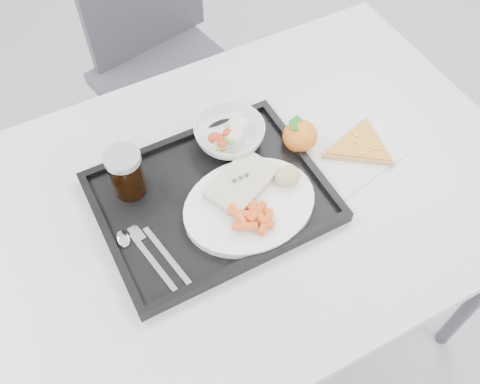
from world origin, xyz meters
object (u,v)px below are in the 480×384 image
(tray, at_px, (212,198))
(dinner_plate, at_px, (249,206))
(table, at_px, (241,209))
(cola_glass, at_px, (126,172))
(tangerine, at_px, (300,136))
(pizza_slice, at_px, (361,146))
(chair, at_px, (162,48))
(salad_bowl, at_px, (229,134))

(tray, relative_size, dinner_plate, 1.67)
(table, distance_m, tray, 0.10)
(cola_glass, relative_size, tangerine, 1.20)
(tray, distance_m, pizza_slice, 0.35)
(chair, distance_m, cola_glass, 0.76)
(tray, bearing_deg, chair, 76.62)
(tangerine, bearing_deg, chair, 95.03)
(dinner_plate, height_order, salad_bowl, salad_bowl)
(salad_bowl, xyz_separation_m, tangerine, (0.13, -0.07, -0.00))
(table, xyz_separation_m, pizza_slice, (0.28, -0.02, 0.08))
(tray, relative_size, pizza_slice, 2.10)
(tray, xyz_separation_m, pizza_slice, (0.35, -0.03, 0.00))
(dinner_plate, distance_m, cola_glass, 0.25)
(table, height_order, chair, chair)
(pizza_slice, bearing_deg, table, 175.49)
(salad_bowl, distance_m, tangerine, 0.15)
(table, relative_size, chair, 1.29)
(salad_bowl, relative_size, cola_glass, 1.41)
(pizza_slice, bearing_deg, tangerine, 149.10)
(salad_bowl, bearing_deg, pizza_slice, -29.90)
(chair, bearing_deg, tray, -103.38)
(chair, xyz_separation_m, tangerine, (0.06, -0.68, 0.25))
(tangerine, bearing_deg, salad_bowl, 150.99)
(dinner_plate, xyz_separation_m, pizza_slice, (0.29, 0.03, -0.01))
(salad_bowl, distance_m, cola_glass, 0.24)
(dinner_plate, relative_size, cola_glass, 2.50)
(tangerine, xyz_separation_m, pizza_slice, (0.11, -0.07, -0.02))
(chair, height_order, tray, chair)
(dinner_plate, relative_size, tangerine, 3.00)
(tray, relative_size, salad_bowl, 2.96)
(cola_glass, xyz_separation_m, tangerine, (0.37, -0.06, -0.04))
(chair, xyz_separation_m, salad_bowl, (-0.07, -0.61, 0.25))
(table, bearing_deg, cola_glass, 153.17)
(table, relative_size, dinner_plate, 4.44)
(chair, distance_m, tray, 0.78)
(tangerine, bearing_deg, table, -164.45)
(tray, distance_m, tangerine, 0.24)
(salad_bowl, bearing_deg, tray, -131.57)
(cola_glass, bearing_deg, tray, -34.60)
(tray, bearing_deg, cola_glass, 145.40)
(salad_bowl, bearing_deg, table, -106.18)
(salad_bowl, bearing_deg, dinner_plate, -104.67)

